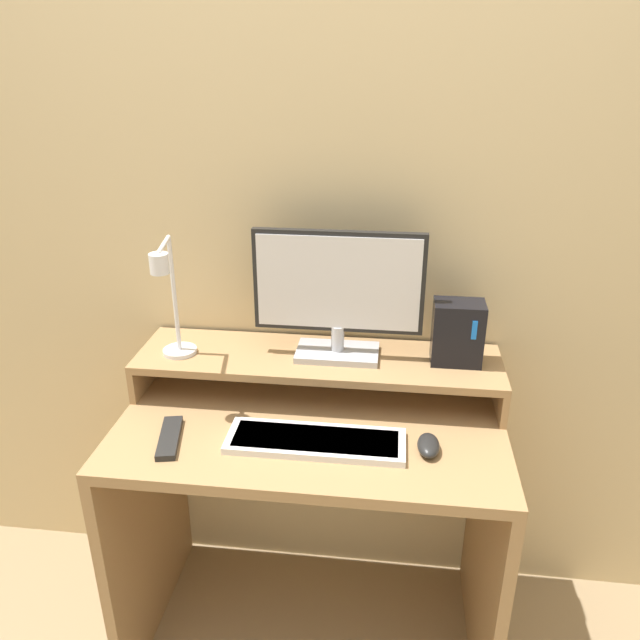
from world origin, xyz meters
The scene contains 9 objects.
wall_back centered at (0.00, 0.62, 1.25)m, with size 6.00×0.05×2.50m.
desk centered at (0.00, 0.29, 0.52)m, with size 1.02×0.58×0.76m.
monitor_shelf centered at (0.00, 0.45, 0.86)m, with size 1.02×0.27×0.12m.
monitor centered at (0.05, 0.46, 1.06)m, with size 0.46×0.13×0.36m.
desk_lamp centered at (-0.38, 0.36, 1.05)m, with size 0.10×0.21×0.34m.
router_dock centered at (0.38, 0.46, 0.96)m, with size 0.14×0.09×0.18m.
keyboard centered at (0.03, 0.19, 0.77)m, with size 0.45×0.14×0.02m.
mouse centered at (0.30, 0.19, 0.78)m, with size 0.05×0.10×0.03m.
remote_control centered at (-0.34, 0.16, 0.77)m, with size 0.08×0.18×0.02m.
Camera 1 is at (0.20, -1.10, 1.67)m, focal length 35.00 mm.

